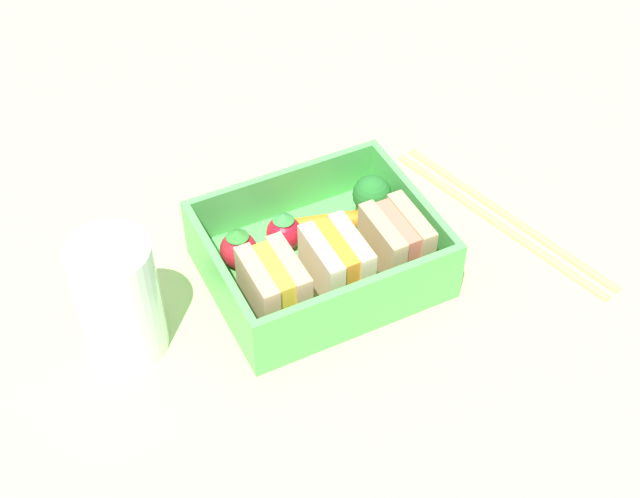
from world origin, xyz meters
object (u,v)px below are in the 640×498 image
sandwich_center_left (336,264)px  strawberry_left (239,249)px  sandwich_left (396,242)px  drinking_glass (120,302)px  sandwich_center (274,287)px  chopstick_pair (502,217)px  strawberry_far_left (284,232)px  broccoli_floret (372,196)px  carrot_stick_far_left (327,223)px

sandwich_center_left → strawberry_left: sandwich_center_left is taller
sandwich_left → drinking_glass: (20.23, -2.41, 1.24)cm
sandwich_center → chopstick_pair: sandwich_center is taller
strawberry_far_left → chopstick_pair: strawberry_far_left is taller
sandwich_left → drinking_glass: drinking_glass is taller
strawberry_far_left → strawberry_left: bearing=3.0°
sandwich_center_left → sandwich_center: bearing=0.0°
broccoli_floret → carrot_stick_far_left: broccoli_floret is taller
sandwich_left → strawberry_far_left: size_ratio=1.59×
broccoli_floret → carrot_stick_far_left: (3.68, -0.47, -1.75)cm
strawberry_left → sandwich_left: bearing=152.9°
strawberry_left → strawberry_far_left: bearing=-177.0°
broccoli_floret → chopstick_pair: broccoli_floret is taller
sandwich_center_left → carrot_stick_far_left: size_ratio=0.98×
carrot_stick_far_left → strawberry_far_left: 3.85cm
drinking_glass → sandwich_center: bearing=166.8°
drinking_glass → chopstick_pair: bearing=178.0°
strawberry_left → drinking_glass: bearing=16.6°
strawberry_left → drinking_glass: size_ratio=0.36×
sandwich_center_left → sandwich_center: 4.96cm
carrot_stick_far_left → sandwich_center: bearing=38.8°
sandwich_center → chopstick_pair: size_ratio=0.24×
sandwich_left → sandwich_center: same height
sandwich_center → drinking_glass: 10.67cm
strawberry_far_left → drinking_glass: drinking_glass is taller
broccoli_floret → chopstick_pair: (-10.11, 3.87, -3.29)cm
sandwich_center_left → strawberry_left: size_ratio=1.53×
sandwich_left → drinking_glass: 20.41cm
sandwich_center_left → strawberry_far_left: 5.84cm
strawberry_left → carrot_stick_far_left: bearing=-177.4°
chopstick_pair → sandwich_center_left: bearing=4.8°
strawberry_far_left → sandwich_left: bearing=140.0°
carrot_stick_far_left → strawberry_far_left: bearing=2.3°
strawberry_far_left → chopstick_pair: (-17.56, 4.19, -2.34)cm
sandwich_left → sandwich_center: 9.91cm
sandwich_center_left → strawberry_left: 7.69cm
sandwich_left → strawberry_left: (10.43, -5.33, -0.84)cm
sandwich_center_left → chopstick_pair: 16.30cm
strawberry_far_left → carrot_stick_far_left: bearing=-177.7°
chopstick_pair → carrot_stick_far_left: bearing=-17.5°
sandwich_center_left → carrot_stick_far_left: (-2.12, -5.68, -1.70)cm
sandwich_left → chopstick_pair: size_ratio=0.24×
carrot_stick_far_left → chopstick_pair: (-13.80, 4.34, -1.54)cm
sandwich_left → chopstick_pair: 11.51cm
chopstick_pair → drinking_glass: (31.20, -1.07, 4.48)cm
carrot_stick_far_left → drinking_glass: drinking_glass is taller
sandwich_left → carrot_stick_far_left: sandwich_left is taller
chopstick_pair → strawberry_far_left: bearing=-13.4°
sandwich_center_left → broccoli_floret: (-5.81, -5.21, 0.05)cm
broccoli_floret → chopstick_pair: bearing=159.1°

